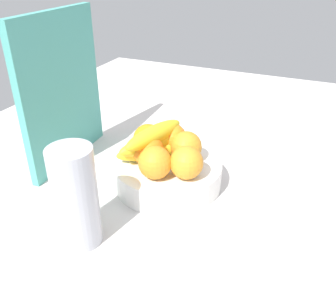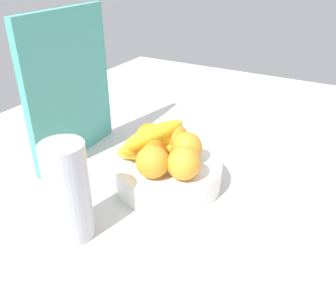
% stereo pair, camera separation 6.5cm
% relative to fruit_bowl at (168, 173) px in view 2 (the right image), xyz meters
% --- Properties ---
extents(ground_plane, '(1.80, 1.40, 0.03)m').
position_rel_fruit_bowl_xyz_m(ground_plane, '(0.03, -0.02, -0.04)').
color(ground_plane, beige).
extents(fruit_bowl, '(0.24, 0.24, 0.05)m').
position_rel_fruit_bowl_xyz_m(fruit_bowl, '(0.00, 0.00, 0.00)').
color(fruit_bowl, white).
rests_on(fruit_bowl, ground_plane).
extents(orange_front_left, '(0.07, 0.07, 0.07)m').
position_rel_fruit_bowl_xyz_m(orange_front_left, '(-0.04, -0.06, 0.06)').
color(orange_front_left, orange).
rests_on(orange_front_left, fruit_bowl).
extents(orange_front_right, '(0.07, 0.07, 0.07)m').
position_rel_fruit_bowl_xyz_m(orange_front_right, '(0.02, -0.03, 0.06)').
color(orange_front_right, orange).
rests_on(orange_front_right, fruit_bowl).
extents(orange_center, '(0.07, 0.07, 0.07)m').
position_rel_fruit_bowl_xyz_m(orange_center, '(0.05, 0.01, 0.06)').
color(orange_center, orange).
rests_on(orange_center, fruit_bowl).
extents(orange_back_left, '(0.07, 0.07, 0.07)m').
position_rel_fruit_bowl_xyz_m(orange_back_left, '(0.03, 0.06, 0.06)').
color(orange_back_left, orange).
rests_on(orange_back_left, fruit_bowl).
extents(orange_back_right, '(0.07, 0.07, 0.07)m').
position_rel_fruit_bowl_xyz_m(orange_back_right, '(-0.02, 0.04, 0.06)').
color(orange_back_right, orange).
rests_on(orange_back_right, fruit_bowl).
extents(orange_top_stack, '(0.07, 0.07, 0.07)m').
position_rel_fruit_bowl_xyz_m(orange_top_stack, '(-0.06, 0.00, 0.06)').
color(orange_top_stack, orange).
rests_on(orange_top_stack, fruit_bowl).
extents(banana_bunch, '(0.17, 0.15, 0.08)m').
position_rel_fruit_bowl_xyz_m(banana_bunch, '(0.00, 0.04, 0.07)').
color(banana_bunch, yellow).
rests_on(banana_bunch, fruit_bowl).
extents(cutting_board, '(0.28, 0.03, 0.36)m').
position_rel_fruit_bowl_xyz_m(cutting_board, '(0.01, 0.28, 0.15)').
color(cutting_board, teal).
rests_on(cutting_board, ground_plane).
extents(thermos_tumbler, '(0.08, 0.08, 0.19)m').
position_rel_fruit_bowl_xyz_m(thermos_tumbler, '(-0.23, 0.07, 0.07)').
color(thermos_tumbler, '#B4B7C1').
rests_on(thermos_tumbler, ground_plane).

